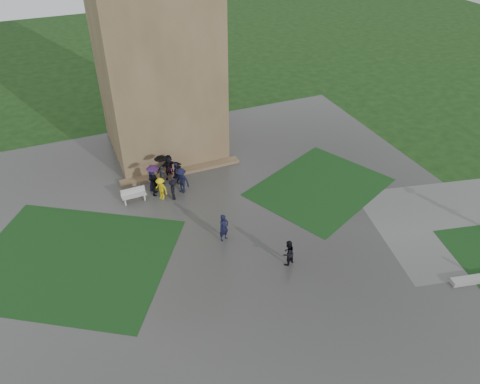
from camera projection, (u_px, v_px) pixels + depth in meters
name	position (u px, v px, depth m)	size (l,w,h in m)	color
ground	(235.00, 266.00, 26.61)	(120.00, 120.00, 0.00)	black
plaza	(222.00, 244.00, 28.11)	(34.00, 34.00, 0.02)	#343432
lawn_inset_left	(72.00, 260.00, 26.95)	(11.00, 9.00, 0.01)	black
lawn_inset_right	(320.00, 187.00, 33.04)	(9.00, 7.00, 0.01)	black
tower	(154.00, 34.00, 32.78)	(8.00, 8.00, 18.00)	brown
tower_plinth	(181.00, 171.00, 34.55)	(9.00, 0.80, 0.22)	brown
bench	(134.00, 195.00, 31.43)	(1.65, 0.56, 0.95)	#ADADA8
visitor_cluster	(167.00, 177.00, 32.24)	(2.96, 3.58, 2.49)	black
pedestrian_mid	(224.00, 228.00, 27.92)	(0.67, 0.44, 1.83)	black
pedestrian_near	(288.00, 253.00, 26.25)	(0.79, 0.45, 1.63)	black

